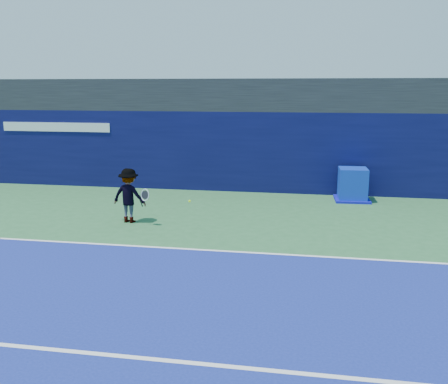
% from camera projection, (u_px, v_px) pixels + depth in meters
% --- Properties ---
extents(ground, '(80.00, 80.00, 0.00)m').
position_uv_depth(ground, '(145.00, 299.00, 9.33)').
color(ground, '#2D6437').
rests_on(ground, ground).
extents(baseline, '(24.00, 0.10, 0.01)m').
position_uv_depth(baseline, '(185.00, 249.00, 12.22)').
color(baseline, white).
rests_on(baseline, ground).
extents(service_line, '(24.00, 0.10, 0.01)m').
position_uv_depth(service_line, '(101.00, 354.00, 7.41)').
color(service_line, white).
rests_on(service_line, ground).
extents(stadium_band, '(36.00, 3.00, 1.20)m').
position_uv_depth(stadium_band, '(237.00, 95.00, 19.67)').
color(stadium_band, black).
rests_on(stadium_band, back_wall_assembly).
extents(back_wall_assembly, '(36.00, 1.03, 3.00)m').
position_uv_depth(back_wall_assembly, '(233.00, 151.00, 19.14)').
color(back_wall_assembly, '#0A0C3B').
rests_on(back_wall_assembly, ground).
extents(equipment_cart, '(1.24, 1.24, 1.14)m').
position_uv_depth(equipment_cart, '(352.00, 186.00, 17.40)').
color(equipment_cart, '#0C2AAA').
rests_on(equipment_cart, ground).
extents(tennis_player, '(1.29, 0.75, 1.59)m').
position_uv_depth(tennis_player, '(129.00, 195.00, 14.54)').
color(tennis_player, white).
rests_on(tennis_player, ground).
extents(tennis_ball, '(0.07, 0.07, 0.07)m').
position_uv_depth(tennis_ball, '(190.00, 201.00, 14.06)').
color(tennis_ball, '#B3E119').
rests_on(tennis_ball, ground).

